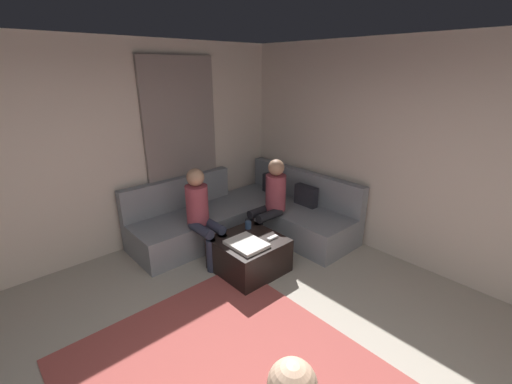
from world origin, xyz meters
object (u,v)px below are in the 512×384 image
sectional_couch (248,216)px  person_on_couch_side (202,212)px  game_remote (272,238)px  ottoman (249,254)px  person_on_couch_back (271,199)px  coffee_mug (248,225)px

sectional_couch → person_on_couch_side: 0.97m
game_remote → person_on_couch_side: 0.93m
ottoman → person_on_couch_back: (-0.32, 0.67, 0.45)m
sectional_couch → coffee_mug: size_ratio=26.84×
person_on_couch_back → person_on_couch_side: 0.98m
game_remote → ottoman: bearing=-129.3°
sectional_couch → game_remote: (0.91, -0.40, 0.15)m
sectional_couch → person_on_couch_side: (0.15, -0.88, 0.38)m
ottoman → person_on_couch_back: size_ratio=0.63×
game_remote → person_on_couch_back: (-0.50, 0.45, 0.23)m
person_on_couch_side → person_on_couch_back: bearing=164.4°
coffee_mug → person_on_couch_back: size_ratio=0.08×
game_remote → person_on_couch_side: person_on_couch_side is taller
sectional_couch → game_remote: sectional_couch is taller
coffee_mug → person_on_couch_side: bearing=-129.5°
sectional_couch → coffee_mug: (0.51, -0.44, 0.19)m
coffee_mug → game_remote: (0.40, 0.04, -0.04)m
coffee_mug → game_remote: size_ratio=0.63×
coffee_mug → game_remote: coffee_mug is taller
person_on_couch_back → person_on_couch_side: size_ratio=1.00×
ottoman → game_remote: size_ratio=5.07×
ottoman → coffee_mug: size_ratio=8.00×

